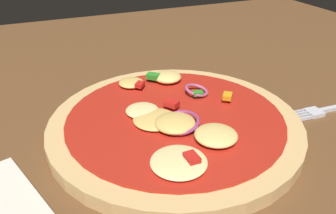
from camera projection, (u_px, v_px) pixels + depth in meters
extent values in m
cube|color=brown|center=(189.00, 127.00, 0.42)|extent=(1.13, 1.04, 0.03)
cylinder|color=tan|center=(175.00, 124.00, 0.39)|extent=(0.28, 0.28, 0.02)
cylinder|color=red|center=(175.00, 117.00, 0.38)|extent=(0.24, 0.24, 0.00)
ellipsoid|color=#F4DB8E|center=(143.00, 112.00, 0.38)|extent=(0.04, 0.04, 0.01)
ellipsoid|color=#F4DB8E|center=(179.00, 162.00, 0.31)|extent=(0.05, 0.05, 0.01)
ellipsoid|color=#EFCC72|center=(216.00, 135.00, 0.34)|extent=(0.04, 0.04, 0.01)
ellipsoid|color=#E5BC60|center=(131.00, 83.00, 0.45)|extent=(0.03, 0.03, 0.01)
ellipsoid|color=#E5BC60|center=(155.00, 119.00, 0.37)|extent=(0.05, 0.05, 0.01)
ellipsoid|color=#EFCC72|center=(164.00, 78.00, 0.46)|extent=(0.04, 0.04, 0.01)
ellipsoid|color=#E5BC60|center=(175.00, 123.00, 0.36)|extent=(0.04, 0.04, 0.01)
torus|color=#93386B|center=(180.00, 122.00, 0.36)|extent=(0.05, 0.05, 0.01)
torus|color=#B25984|center=(197.00, 90.00, 0.42)|extent=(0.04, 0.04, 0.01)
cube|color=red|center=(192.00, 158.00, 0.30)|extent=(0.01, 0.02, 0.01)
cube|color=#2D8C28|center=(198.00, 93.00, 0.42)|extent=(0.01, 0.01, 0.00)
cube|color=red|center=(171.00, 104.00, 0.39)|extent=(0.02, 0.02, 0.01)
cube|color=#2D8C28|center=(153.00, 76.00, 0.46)|extent=(0.02, 0.02, 0.01)
cube|color=red|center=(140.00, 85.00, 0.44)|extent=(0.02, 0.02, 0.01)
cube|color=orange|center=(227.00, 96.00, 0.41)|extent=(0.02, 0.02, 0.01)
cube|color=silver|center=(314.00, 112.00, 0.42)|extent=(0.02, 0.02, 0.01)
cube|color=silver|center=(290.00, 113.00, 0.42)|extent=(0.04, 0.00, 0.00)
cube|color=silver|center=(293.00, 115.00, 0.41)|extent=(0.04, 0.00, 0.00)
cube|color=silver|center=(296.00, 118.00, 0.41)|extent=(0.04, 0.00, 0.00)
cube|color=silver|center=(299.00, 120.00, 0.40)|extent=(0.04, 0.00, 0.00)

